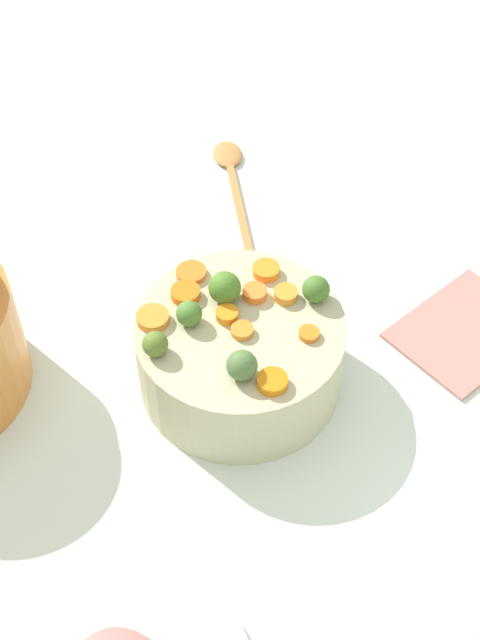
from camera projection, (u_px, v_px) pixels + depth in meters
name	position (u px, v px, depth m)	size (l,w,h in m)	color
tabletop	(252.00, 374.00, 1.11)	(2.40, 2.40, 0.02)	silver
serving_bowl_carrots	(240.00, 353.00, 1.06)	(0.25, 0.25, 0.11)	#B8B490
carrot_slice_0	(310.00, 331.00, 1.01)	(0.02, 0.02, 0.01)	orange
carrot_slice_1	(185.00, 293.00, 1.04)	(0.04, 0.04, 0.01)	orange
carrot_slice_2	(286.00, 294.00, 1.04)	(0.03, 0.03, 0.01)	orange
carrot_slice_3	(272.00, 382.00, 0.96)	(0.03, 0.03, 0.01)	orange
carrot_slice_4	(255.00, 293.00, 1.04)	(0.03, 0.03, 0.01)	orange
carrot_slice_5	(266.00, 270.00, 1.07)	(0.03, 0.03, 0.01)	orange
carrot_slice_6	(191.00, 273.00, 1.07)	(0.04, 0.04, 0.01)	orange
carrot_slice_7	(245.00, 331.00, 1.01)	(0.03, 0.03, 0.01)	orange
carrot_slice_8	(153.00, 318.00, 1.02)	(0.04, 0.04, 0.01)	orange
carrot_slice_9	(227.00, 315.00, 1.02)	(0.03, 0.03, 0.01)	orange
brussels_sprout_0	(316.00, 289.00, 1.03)	(0.03, 0.03, 0.03)	#436E29
brussels_sprout_1	(189.00, 314.00, 1.01)	(0.03, 0.03, 0.03)	#4A7830
brussels_sprout_2	(242.00, 365.00, 0.96)	(0.04, 0.04, 0.04)	#4D6D3A
brussels_sprout_3	(155.00, 344.00, 0.98)	(0.03, 0.03, 0.03)	#57712A
brussels_sprout_4	(225.00, 288.00, 1.03)	(0.04, 0.04, 0.04)	#497427
wooden_spoon	(233.00, 180.00, 1.34)	(0.28, 0.21, 0.01)	#B77A41
dish_towel	(465.00, 331.00, 1.14)	(0.18, 0.14, 0.01)	#AC756F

